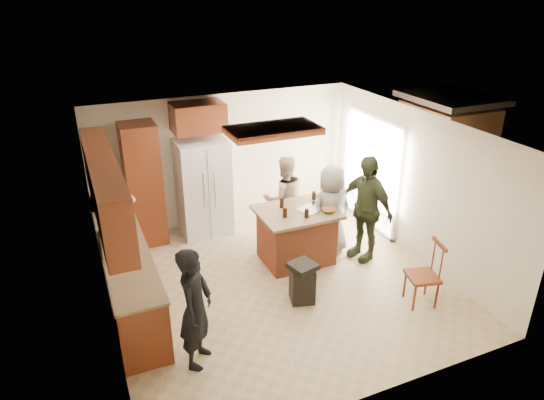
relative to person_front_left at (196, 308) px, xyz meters
name	(u,v)px	position (x,y,z in m)	size (l,w,h in m)	color
room_shell	(435,161)	(5.97, 2.81, 0.07)	(8.00, 5.20, 5.00)	tan
person_front_left	(196,308)	(0.00, 0.00, 0.00)	(0.58, 0.43, 1.60)	black
person_behind_left	(284,199)	(2.30, 2.46, 0.00)	(0.78, 0.48, 1.60)	tan
person_behind_right	(331,210)	(2.83, 1.71, 0.00)	(0.78, 0.51, 1.60)	gray
person_side_right	(365,208)	(3.26, 1.34, 0.12)	(1.08, 0.55, 1.84)	#2E361F
person_counter	(117,245)	(-0.68, 1.71, 0.12)	(1.19, 0.55, 1.84)	tan
left_cabinetry	(121,247)	(-0.64, 1.56, 0.16)	(0.64, 3.00, 2.30)	maroon
back_wall_units	(157,168)	(0.27, 3.36, 0.58)	(1.80, 0.60, 2.45)	maroon
refrigerator	(204,188)	(1.05, 3.28, 0.10)	(0.90, 0.76, 1.80)	white
kitchen_island	(296,235)	(2.17, 1.69, -0.33)	(1.28, 1.03, 0.93)	#A3492A
island_items	(312,208)	(2.39, 1.60, 0.17)	(0.90, 0.69, 0.15)	silver
trash_bin	(302,282)	(1.75, 0.62, -0.48)	(0.44, 0.44, 0.63)	black
spindle_chair	(424,276)	(3.34, -0.13, -0.35)	(0.51, 0.51, 0.99)	maroon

